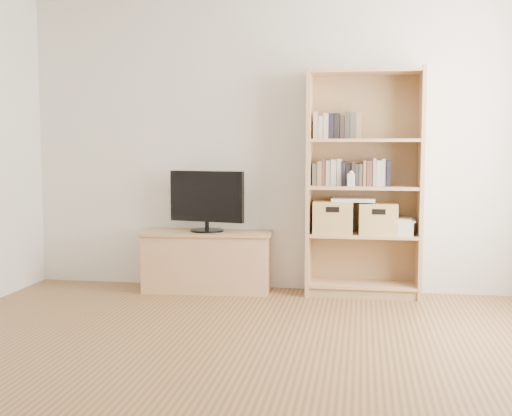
% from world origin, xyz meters
% --- Properties ---
extents(floor, '(4.50, 5.00, 0.01)m').
position_xyz_m(floor, '(0.00, 0.00, 0.00)').
color(floor, brown).
rests_on(floor, ground).
extents(back_wall, '(4.50, 0.02, 2.60)m').
position_xyz_m(back_wall, '(0.00, 2.50, 1.30)').
color(back_wall, silver).
rests_on(back_wall, floor).
extents(tv_stand, '(1.13, 0.50, 0.50)m').
position_xyz_m(tv_stand, '(-0.60, 2.29, 0.25)').
color(tv_stand, tan).
rests_on(tv_stand, floor).
extents(bookshelf, '(0.96, 0.35, 1.92)m').
position_xyz_m(bookshelf, '(0.75, 2.33, 0.96)').
color(bookshelf, tan).
rests_on(bookshelf, floor).
extents(television, '(0.68, 0.19, 0.54)m').
position_xyz_m(television, '(-0.60, 2.29, 0.79)').
color(television, black).
rests_on(television, tv_stand).
extents(books_row_mid, '(0.85, 0.20, 0.23)m').
position_xyz_m(books_row_mid, '(0.75, 2.35, 1.05)').
color(books_row_mid, '#48453E').
rests_on(books_row_mid, bookshelf).
extents(books_row_upper, '(0.37, 0.15, 0.19)m').
position_xyz_m(books_row_upper, '(0.54, 2.35, 1.43)').
color(books_row_upper, '#48453E').
rests_on(books_row_upper, bookshelf).
extents(baby_monitor, '(0.06, 0.04, 0.11)m').
position_xyz_m(baby_monitor, '(0.65, 2.22, 0.99)').
color(baby_monitor, white).
rests_on(baby_monitor, bookshelf).
extents(basket_left, '(0.34, 0.28, 0.27)m').
position_xyz_m(basket_left, '(0.50, 2.32, 0.67)').
color(basket_left, tan).
rests_on(basket_left, bookshelf).
extents(basket_right, '(0.33, 0.28, 0.26)m').
position_xyz_m(basket_right, '(0.87, 2.32, 0.66)').
color(basket_right, tan).
rests_on(basket_right, bookshelf).
extents(laptop, '(0.37, 0.26, 0.03)m').
position_xyz_m(laptop, '(0.67, 2.32, 0.82)').
color(laptop, white).
rests_on(laptop, basket_left).
extents(magazine_stack, '(0.19, 0.26, 0.11)m').
position_xyz_m(magazine_stack, '(1.08, 2.33, 0.59)').
color(magazine_stack, silver).
rests_on(magazine_stack, bookshelf).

